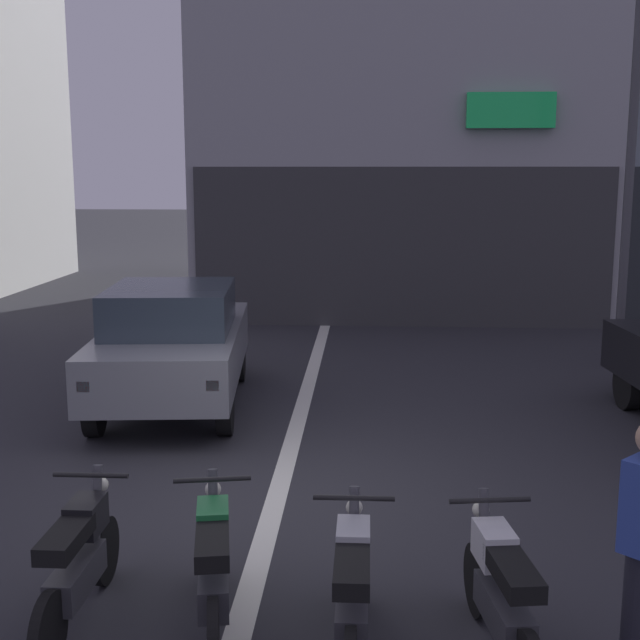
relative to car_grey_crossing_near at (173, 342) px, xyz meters
name	(u,v)px	position (x,y,z in m)	size (l,w,h in m)	color
ground_plane	(276,498)	(1.71, -3.12, -0.89)	(120.00, 120.00, 0.00)	#2B2B30
lane_centre_line	(316,360)	(1.71, 2.88, -0.88)	(0.20, 18.00, 0.01)	silver
building_mid_block	(398,62)	(3.25, 10.36, 4.83)	(8.70, 8.75, 11.46)	#9E9EA3
car_grey_crossing_near	(173,342)	(0.00, 0.00, 0.00)	(2.13, 4.25, 1.64)	black
street_lamp	(634,109)	(6.60, 2.61, 3.16)	(0.36, 0.36, 6.63)	#47474C
motorcycle_black_row_leftmost	(79,560)	(0.59, -5.42, -0.43)	(0.55, 1.67, 0.98)	black
motorcycle_green_row_left_mid	(214,566)	(1.54, -5.44, -0.43)	(0.55, 1.66, 0.98)	black
motorcycle_silver_row_centre	(352,591)	(2.50, -5.73, -0.43)	(0.55, 1.67, 0.98)	black
motorcycle_white_row_right_mid	(501,594)	(3.45, -5.71, -0.43)	(0.55, 1.66, 0.98)	black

